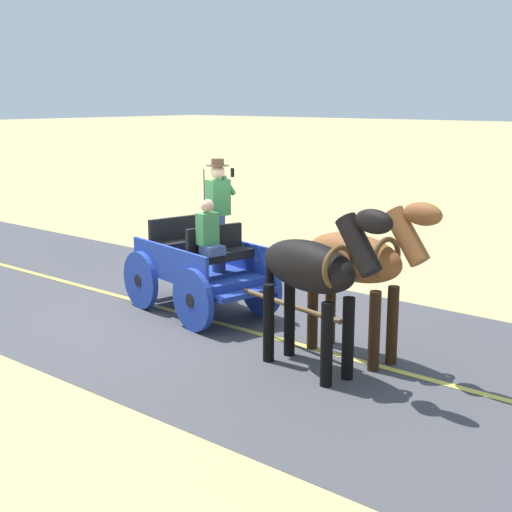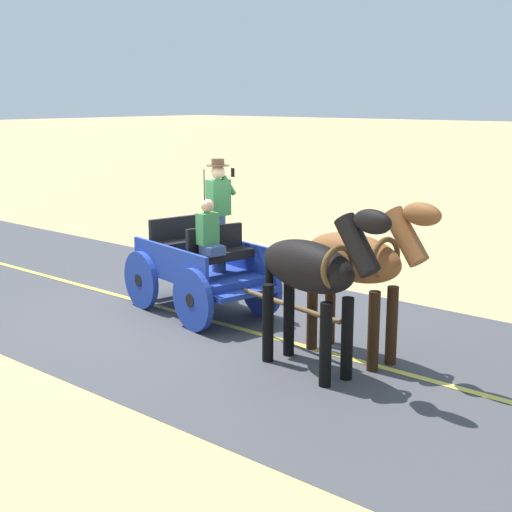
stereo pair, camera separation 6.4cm
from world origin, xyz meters
name	(u,v)px [view 1 (the left image)]	position (x,y,z in m)	size (l,w,h in m)	color
ground_plane	(186,315)	(0.00, 0.00, 0.00)	(200.00, 200.00, 0.00)	tan
road_surface	(186,314)	(0.00, 0.00, 0.00)	(5.88, 160.00, 0.01)	#424247
road_centre_stripe	(186,314)	(0.00, 0.00, 0.01)	(0.12, 160.00, 0.00)	#DBCC4C
horse_drawn_carriage	(202,264)	(-0.26, 0.12, 0.82)	(1.85, 4.51, 2.50)	#1E3899
horse_near_side	(359,262)	(-0.08, 3.17, 1.32)	(0.78, 2.15, 2.21)	brown
horse_off_side	(314,271)	(0.72, 3.02, 1.32)	(0.85, 2.15, 2.21)	black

